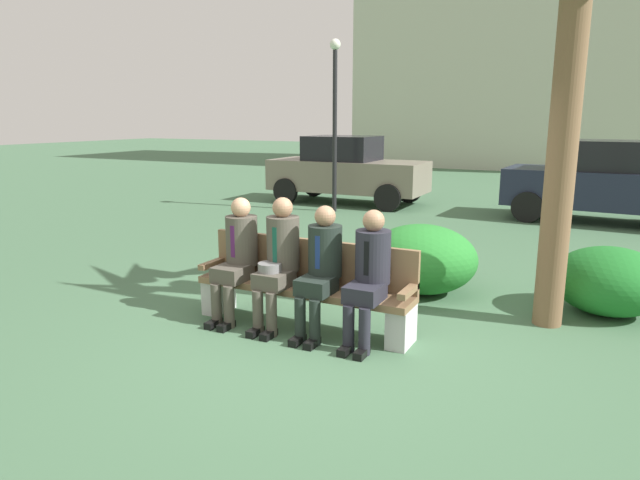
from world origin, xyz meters
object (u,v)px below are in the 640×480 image
object	(u,v)px
park_bench	(305,285)
building_backdrop	(534,5)
street_lamp	(335,109)
parked_car_far	(604,182)
seated_man_rightmost	(369,270)
shrub_mid_lawn	(610,281)
seated_man_leftmost	(237,252)
parked_car_near	(347,170)
shrub_near_bench	(422,259)
seated_man_centerright	(321,264)
seated_man_centerleft	(279,257)

from	to	relation	value
park_bench	building_backdrop	xyz separation A→B (m)	(-0.74, 22.14, 6.40)
street_lamp	parked_car_far	bearing A→B (deg)	12.57
street_lamp	seated_man_rightmost	bearing A→B (deg)	-62.20
shrub_mid_lawn	street_lamp	size ratio (longest dim) A/B	0.32
park_bench	seated_man_rightmost	world-z (taller)	seated_man_rightmost
park_bench	street_lamp	size ratio (longest dim) A/B	0.61
seated_man_leftmost	parked_car_near	size ratio (longest dim) A/B	0.34
parked_car_near	parked_car_far	xyz separation A→B (m)	(5.82, -0.06, 0.00)
shrub_near_bench	building_backdrop	distance (m)	21.50
park_bench	building_backdrop	size ratio (longest dim) A/B	0.16
seated_man_centerright	seated_man_centerleft	bearing A→B (deg)	-179.90
shrub_near_bench	street_lamp	world-z (taller)	street_lamp
seated_man_rightmost	shrub_near_bench	distance (m)	1.83
seated_man_leftmost	shrub_mid_lawn	xyz separation A→B (m)	(3.58, 1.95, -0.35)
shrub_mid_lawn	park_bench	bearing A→B (deg)	-147.17
building_backdrop	street_lamp	bearing A→B (deg)	-97.86
parked_car_far	seated_man_leftmost	bearing A→B (deg)	-112.91
park_bench	shrub_mid_lawn	size ratio (longest dim) A/B	1.94
parked_car_far	street_lamp	world-z (taller)	street_lamp
seated_man_centerleft	parked_car_far	world-z (taller)	parked_car_far
park_bench	seated_man_centerleft	size ratio (longest dim) A/B	1.74
shrub_near_bench	park_bench	bearing A→B (deg)	-113.96
parked_car_far	street_lamp	bearing A→B (deg)	-167.43
shrub_mid_lawn	street_lamp	xyz separation A→B (m)	(-5.69, 4.92, 1.94)
parked_car_near	parked_car_far	distance (m)	5.82
parked_car_near	building_backdrop	size ratio (longest dim) A/B	0.27
seated_man_leftmost	seated_man_centerright	world-z (taller)	seated_man_leftmost
park_bench	shrub_near_bench	distance (m)	1.83
park_bench	seated_man_centerright	size ratio (longest dim) A/B	1.81
building_backdrop	shrub_near_bench	bearing A→B (deg)	-85.86
seated_man_rightmost	street_lamp	distance (m)	7.94
seated_man_leftmost	building_backdrop	world-z (taller)	building_backdrop
seated_man_centerright	parked_car_far	bearing A→B (deg)	73.34
seated_man_leftmost	seated_man_rightmost	xyz separation A→B (m)	(1.51, -0.00, -0.01)
seated_man_centerleft	street_lamp	distance (m)	7.53
parked_car_near	parked_car_far	bearing A→B (deg)	-0.63
seated_man_centerright	parked_car_near	world-z (taller)	parked_car_near
shrub_mid_lawn	parked_car_far	size ratio (longest dim) A/B	0.30
seated_man_rightmost	shrub_near_bench	bearing A→B (deg)	90.56
seated_man_centerright	parked_car_near	bearing A→B (deg)	112.55
seated_man_leftmost	seated_man_centerleft	xyz separation A→B (m)	(0.51, -0.00, 0.01)
seated_man_centerright	street_lamp	world-z (taller)	street_lamp
park_bench	shrub_mid_lawn	distance (m)	3.36
shrub_mid_lawn	street_lamp	bearing A→B (deg)	139.15
seated_man_centerleft	parked_car_far	size ratio (longest dim) A/B	0.34
seated_man_centerright	parked_car_near	size ratio (longest dim) A/B	0.33
street_lamp	building_backdrop	bearing A→B (deg)	82.14
building_backdrop	seated_man_leftmost	bearing A→B (deg)	-90.03
park_bench	parked_car_far	world-z (taller)	parked_car_far
seated_man_centerright	building_backdrop	size ratio (longest dim) A/B	0.09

